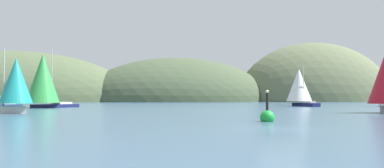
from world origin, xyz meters
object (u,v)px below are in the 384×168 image
Objects in this scene: sailboat_teal_sail at (14,84)px; sailboat_green_sail at (44,80)px; sailboat_white_mainsail at (299,86)px; channel_buoy at (267,117)px.

sailboat_green_sail reaches higher than sailboat_teal_sail.
sailboat_white_mainsail is 0.85× the size of sailboat_green_sail.
channel_buoy is (-21.39, -48.29, -3.62)m from sailboat_white_mainsail.
channel_buoy is (23.80, -17.90, -2.95)m from sailboat_teal_sail.
sailboat_green_sail is 49.37m from channel_buoy.
sailboat_teal_sail reaches higher than channel_buoy.
sailboat_teal_sail is 0.71× the size of sailboat_green_sail.
channel_buoy is at bearing -36.94° from sailboat_teal_sail.
sailboat_green_sail reaches higher than sailboat_white_mainsail.
sailboat_white_mainsail is 3.27× the size of channel_buoy.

